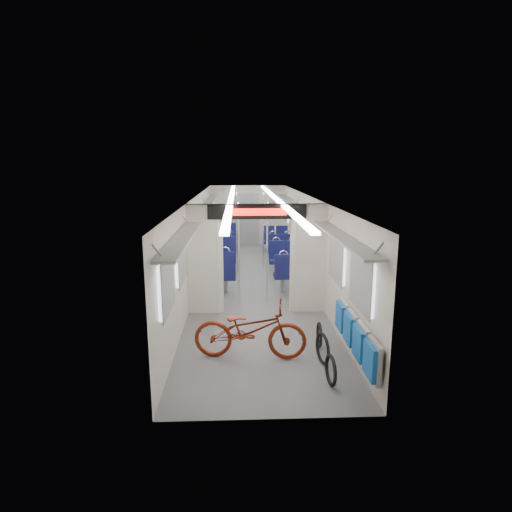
# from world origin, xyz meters

# --- Properties ---
(carriage) EXTENTS (12.00, 12.02, 2.31)m
(carriage) POSITION_xyz_m (0.00, -0.27, 1.50)
(carriage) COLOR #515456
(carriage) RESTS_ON ground
(bicycle) EXTENTS (1.88, 0.84, 0.96)m
(bicycle) POSITION_xyz_m (-0.21, -4.25, 0.48)
(bicycle) COLOR maroon
(bicycle) RESTS_ON ground
(flip_bench) EXTENTS (0.12, 2.12, 0.54)m
(flip_bench) POSITION_xyz_m (1.35, -4.81, 0.58)
(flip_bench) COLOR gray
(flip_bench) RESTS_ON carriage
(bike_hoop_a) EXTENTS (0.09, 0.46, 0.46)m
(bike_hoop_a) POSITION_xyz_m (0.91, -5.20, 0.21)
(bike_hoop_a) COLOR black
(bike_hoop_a) RESTS_ON ground
(bike_hoop_b) EXTENTS (0.15, 0.51, 0.51)m
(bike_hoop_b) POSITION_xyz_m (0.93, -4.51, 0.23)
(bike_hoop_b) COLOR black
(bike_hoop_b) RESTS_ON ground
(bike_hoop_c) EXTENTS (0.07, 0.44, 0.44)m
(bike_hoop_c) POSITION_xyz_m (1.00, -3.88, 0.19)
(bike_hoop_c) COLOR black
(bike_hoop_c) RESTS_ON ground
(seat_bay_near_left) EXTENTS (0.96, 2.33, 1.18)m
(seat_bay_near_left) POSITION_xyz_m (-0.93, 0.35, 0.58)
(seat_bay_near_left) COLOR #0E103F
(seat_bay_near_left) RESTS_ON ground
(seat_bay_near_right) EXTENTS (0.90, 2.01, 1.08)m
(seat_bay_near_right) POSITION_xyz_m (0.94, 0.23, 0.53)
(seat_bay_near_right) COLOR #0E103F
(seat_bay_near_right) RESTS_ON ground
(seat_bay_far_left) EXTENTS (0.94, 2.23, 1.15)m
(seat_bay_far_left) POSITION_xyz_m (-0.94, 3.50, 0.56)
(seat_bay_far_left) COLOR #0E103F
(seat_bay_far_left) RESTS_ON ground
(seat_bay_far_right) EXTENTS (0.89, 1.97, 1.07)m
(seat_bay_far_right) POSITION_xyz_m (0.93, 3.34, 0.53)
(seat_bay_far_right) COLOR #0E103F
(seat_bay_far_right) RESTS_ON ground
(stanchion_near_left) EXTENTS (0.04, 0.04, 2.30)m
(stanchion_near_left) POSITION_xyz_m (-0.37, -1.56, 1.15)
(stanchion_near_left) COLOR silver
(stanchion_near_left) RESTS_ON ground
(stanchion_near_right) EXTENTS (0.04, 0.04, 2.30)m
(stanchion_near_right) POSITION_xyz_m (0.26, -1.42, 1.15)
(stanchion_near_right) COLOR silver
(stanchion_near_right) RESTS_ON ground
(stanchion_far_left) EXTENTS (0.04, 0.04, 2.30)m
(stanchion_far_left) POSITION_xyz_m (-0.41, 1.64, 1.15)
(stanchion_far_left) COLOR silver
(stanchion_far_left) RESTS_ON ground
(stanchion_far_right) EXTENTS (0.04, 0.04, 2.30)m
(stanchion_far_right) POSITION_xyz_m (0.35, 1.59, 1.15)
(stanchion_far_right) COLOR silver
(stanchion_far_right) RESTS_ON ground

